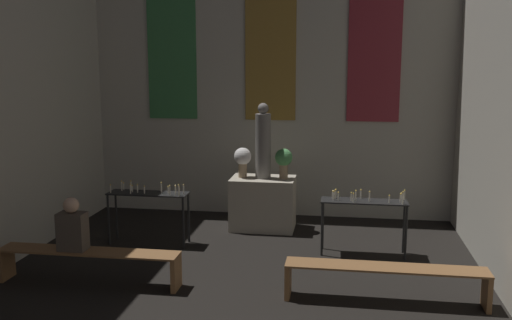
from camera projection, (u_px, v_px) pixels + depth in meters
wall_back at (271, 63)px, 10.57m from camera, size 6.95×0.16×5.71m
altar at (263, 203)px, 10.00m from camera, size 1.11×0.72×0.91m
statue at (263, 143)px, 9.82m from camera, size 0.27×0.27×1.30m
flower_vase_left at (243, 159)px, 9.92m from camera, size 0.30×0.30×0.52m
flower_vase_right at (284, 160)px, 9.81m from camera, size 0.30×0.30×0.52m
candle_rack_left at (149, 200)px, 9.13m from camera, size 1.30×0.37×1.03m
candle_rack_right at (364, 209)px, 8.62m from camera, size 1.30×0.37×1.04m
pew_back_left at (89, 259)px, 7.53m from camera, size 2.44×0.36×0.46m
pew_back_right at (385, 275)px, 6.95m from camera, size 2.44×0.36×0.46m
person_seated at (72, 227)px, 7.48m from camera, size 0.36×0.24×0.71m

